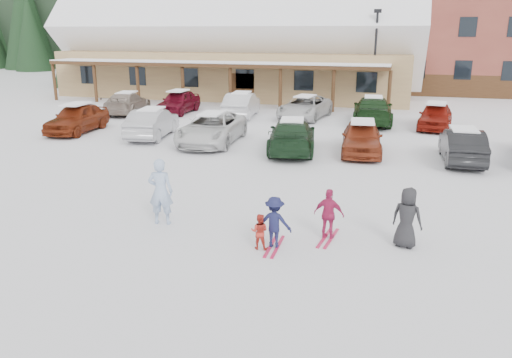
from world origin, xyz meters
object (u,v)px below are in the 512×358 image
(bystander_dark, at_px, (407,218))
(parked_car_5, at_px, (462,146))
(adult_skier, at_px, (161,192))
(parked_car_10, at_px, (305,107))
(toddler_red, at_px, (260,231))
(parked_car_1, at_px, (152,123))
(parked_car_7, at_px, (127,103))
(parked_car_12, at_px, (435,116))
(day_lodge, at_px, (237,47))
(parked_car_0, at_px, (77,118))
(parked_car_9, at_px, (242,105))
(lamp_post, at_px, (375,54))
(child_magenta, at_px, (329,214))
(child_navy, at_px, (274,222))
(parked_car_4, at_px, (362,137))
(parked_car_2, at_px, (212,128))
(parked_car_11, at_px, (373,110))
(parked_car_3, at_px, (292,136))
(parked_car_8, at_px, (178,102))

(bystander_dark, distance_m, parked_car_5, 9.68)
(adult_skier, distance_m, parked_car_10, 18.36)
(bystander_dark, distance_m, parked_car_10, 19.05)
(toddler_red, height_order, parked_car_1, parked_car_1)
(parked_car_7, xyz_separation_m, parked_car_12, (19.06, -0.03, 0.02))
(day_lodge, height_order, parked_car_0, day_lodge)
(parked_car_9, bearing_deg, day_lodge, -76.90)
(parked_car_1, relative_size, parked_car_10, 0.88)
(lamp_post, distance_m, parked_car_9, 10.29)
(day_lodge, xyz_separation_m, bystander_dark, (13.62, -28.44, -3.17))
(child_magenta, distance_m, parked_car_5, 10.33)
(lamp_post, distance_m, child_navy, 25.00)
(parked_car_10, bearing_deg, parked_car_12, -1.59)
(child_magenta, relative_size, parked_car_4, 0.32)
(adult_skier, relative_size, parked_car_2, 0.36)
(parked_car_1, bearing_deg, parked_car_4, 167.72)
(lamp_post, xyz_separation_m, parked_car_11, (0.39, -6.41, -2.93))
(bystander_dark, distance_m, parked_car_7, 24.28)
(parked_car_1, bearing_deg, parked_car_3, 162.75)
(lamp_post, relative_size, parked_car_5, 1.57)
(bystander_dark, bearing_deg, parked_car_7, -25.15)
(day_lodge, bearing_deg, toddler_red, -71.09)
(parked_car_9, relative_size, parked_car_12, 1.12)
(child_navy, relative_size, parked_car_7, 0.28)
(child_magenta, height_order, parked_car_10, parked_car_10)
(parked_car_12, bearing_deg, parked_car_11, 177.15)
(parked_car_5, bearing_deg, parked_car_9, -35.71)
(day_lodge, bearing_deg, child_magenta, -67.68)
(adult_skier, bearing_deg, parked_car_9, -89.94)
(parked_car_4, xyz_separation_m, parked_car_10, (-4.07, 8.31, -0.02))
(parked_car_7, bearing_deg, parked_car_11, 172.41)
(parked_car_4, relative_size, parked_car_7, 0.89)
(lamp_post, bearing_deg, toddler_red, -92.96)
(parked_car_7, relative_size, parked_car_9, 1.03)
(child_navy, distance_m, parked_car_3, 10.40)
(parked_car_9, relative_size, parked_car_10, 0.92)
(parked_car_3, height_order, parked_car_10, parked_car_3)
(parked_car_8, bearing_deg, parked_car_11, -3.33)
(parked_car_1, distance_m, parked_car_7, 8.22)
(child_navy, xyz_separation_m, parked_car_4, (1.31, 10.73, 0.06))
(lamp_post, bearing_deg, parked_car_4, -88.56)
(lamp_post, distance_m, parked_car_12, 8.53)
(toddler_red, height_order, bystander_dark, bystander_dark)
(parked_car_2, bearing_deg, child_navy, -65.43)
(bystander_dark, relative_size, parked_car_2, 0.30)
(child_magenta, distance_m, parked_car_2, 12.18)
(parked_car_3, xyz_separation_m, parked_car_4, (3.03, 0.47, 0.00))
(child_navy, height_order, child_magenta, child_magenta)
(lamp_post, bearing_deg, parked_car_0, -137.66)
(parked_car_9, bearing_deg, parked_car_4, 129.43)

